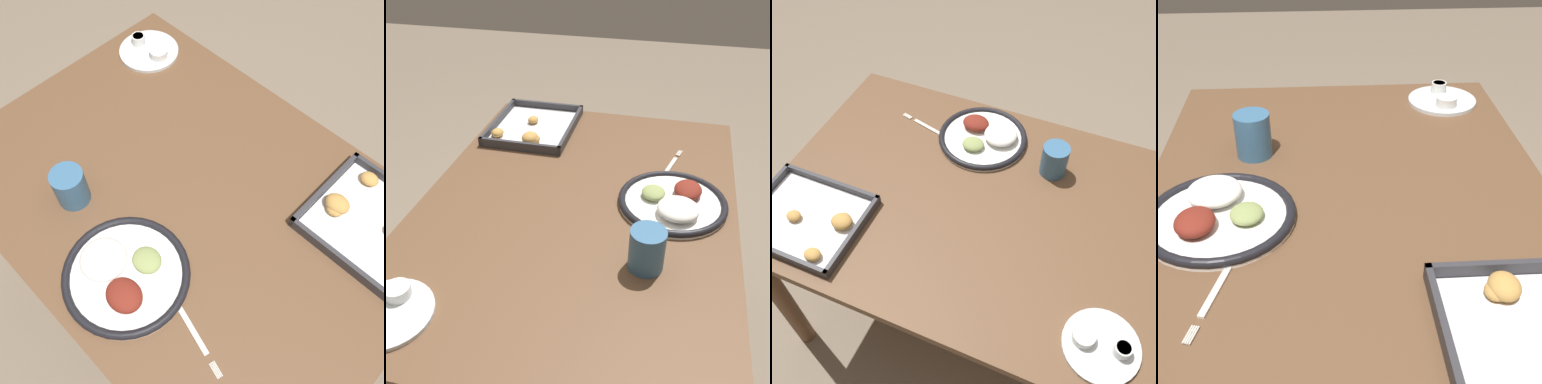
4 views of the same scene
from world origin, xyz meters
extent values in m
cube|color=brown|center=(0.00, 0.00, 0.70)|extent=(1.19, 0.86, 0.03)
cylinder|color=brown|center=(-0.54, -0.38, 0.34)|extent=(0.06, 0.06, 0.68)
cylinder|color=brown|center=(-0.54, 0.38, 0.34)|extent=(0.06, 0.06, 0.68)
cylinder|color=white|center=(0.06, -0.26, 0.72)|extent=(0.29, 0.29, 0.01)
torus|color=black|center=(0.06, -0.26, 0.73)|extent=(0.30, 0.30, 0.02)
ellipsoid|color=white|center=(0.00, -0.27, 0.75)|extent=(0.11, 0.11, 0.04)
ellipsoid|color=maroon|center=(0.10, -0.29, 0.74)|extent=(0.09, 0.08, 0.04)
ellipsoid|color=#8C9E5B|center=(0.07, -0.20, 0.74)|extent=(0.07, 0.06, 0.03)
cube|color=silver|center=(0.23, -0.23, 0.72)|extent=(0.16, 0.05, 0.00)
cylinder|color=silver|center=(0.34, -0.27, 0.72)|extent=(0.03, 0.01, 0.00)
cylinder|color=silver|center=(0.34, -0.26, 0.72)|extent=(0.03, 0.01, 0.00)
cylinder|color=silver|center=(0.35, -0.26, 0.72)|extent=(0.03, 0.01, 0.00)
cylinder|color=silver|center=(0.35, -0.26, 0.72)|extent=(0.03, 0.01, 0.00)
cylinder|color=silver|center=(-0.46, 0.29, 0.72)|extent=(0.19, 0.19, 0.01)
cylinder|color=silver|center=(-0.51, 0.29, 0.74)|extent=(0.04, 0.04, 0.03)
cylinder|color=#51992D|center=(-0.51, 0.29, 0.75)|extent=(0.03, 0.03, 0.01)
cylinder|color=silver|center=(-0.42, 0.29, 0.74)|extent=(0.06, 0.06, 0.03)
cylinder|color=#C67F23|center=(-0.42, 0.29, 0.75)|extent=(0.05, 0.05, 0.01)
cube|color=#333338|center=(0.41, 0.25, 0.72)|extent=(0.33, 0.28, 0.01)
cube|color=silver|center=(0.41, 0.25, 0.72)|extent=(0.31, 0.26, 0.00)
cube|color=#333338|center=(0.41, 0.12, 0.73)|extent=(0.33, 0.01, 0.03)
cube|color=#333338|center=(0.25, 0.25, 0.73)|extent=(0.01, 0.28, 0.03)
ellipsoid|color=#C18E47|center=(0.30, 0.23, 0.74)|extent=(0.06, 0.05, 0.03)
ellipsoid|color=#C18E47|center=(0.30, 0.22, 0.73)|extent=(0.04, 0.04, 0.02)
cylinder|color=#38668E|center=(-0.20, -0.21, 0.77)|extent=(0.08, 0.08, 0.10)
camera|label=1|loc=(0.43, -0.42, 1.70)|focal=42.00mm
camera|label=2|loc=(-0.97, -0.23, 1.45)|focal=42.00mm
camera|label=3|loc=(-0.31, 0.77, 1.78)|focal=42.00mm
camera|label=4|loc=(0.90, -0.06, 1.35)|focal=50.00mm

